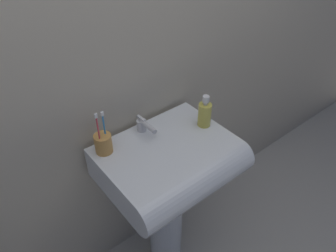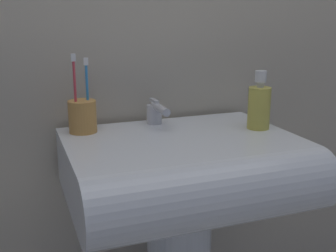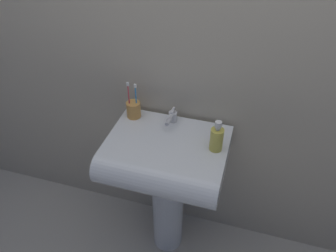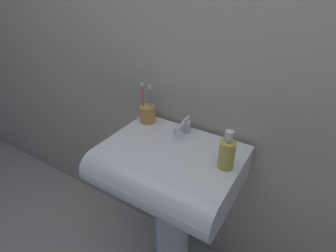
% 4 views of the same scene
% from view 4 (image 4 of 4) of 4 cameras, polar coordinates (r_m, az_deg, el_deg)
% --- Properties ---
extents(wall_back, '(5.00, 0.05, 2.40)m').
position_cam_4_polar(wall_back, '(1.22, 7.43, 13.50)').
color(wall_back, '#B7AD99').
rests_on(wall_back, ground).
extents(sink_pedestal, '(0.18, 0.18, 0.72)m').
position_cam_4_polar(sink_pedestal, '(1.52, 0.91, -20.97)').
color(sink_pedestal, white).
rests_on(sink_pedestal, ground).
extents(sink_basin, '(0.61, 0.49, 0.16)m').
position_cam_4_polar(sink_basin, '(1.18, -0.37, -9.38)').
color(sink_basin, white).
rests_on(sink_basin, sink_pedestal).
extents(faucet, '(0.05, 0.14, 0.07)m').
position_cam_4_polar(faucet, '(1.26, 3.65, 0.00)').
color(faucet, silver).
rests_on(faucet, sink_basin).
extents(toothbrush_cup, '(0.08, 0.08, 0.22)m').
position_cam_4_polar(toothbrush_cup, '(1.35, -4.50, 2.72)').
color(toothbrush_cup, '#D19347').
rests_on(toothbrush_cup, sink_basin).
extents(soap_bottle, '(0.06, 0.06, 0.17)m').
position_cam_4_polar(soap_bottle, '(1.05, 12.66, -5.84)').
color(soap_bottle, gold).
rests_on(soap_bottle, sink_basin).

